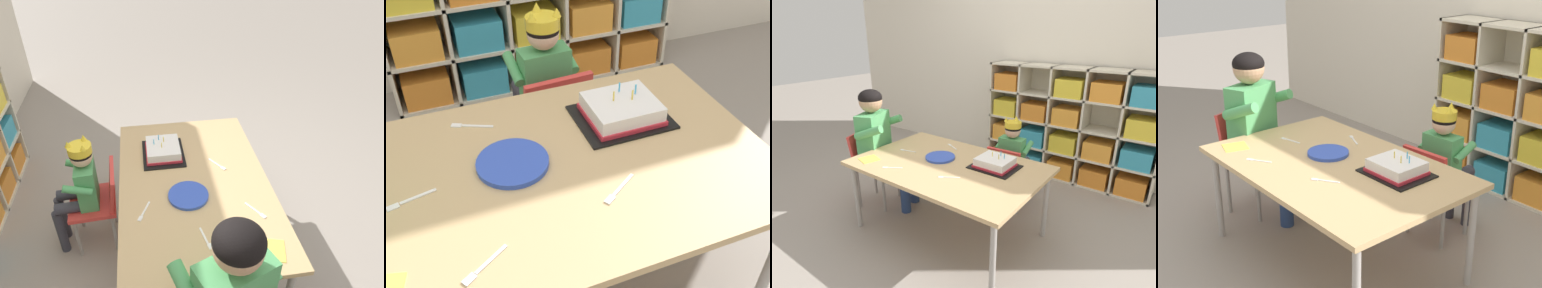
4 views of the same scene
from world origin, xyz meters
TOP-DOWN VIEW (x-y plane):
  - ground at (0.00, 0.00)m, footprint 16.00×16.00m
  - classroom_back_wall at (0.00, 1.70)m, footprint 5.89×0.10m
  - storage_cubby_shelf at (0.37, 1.48)m, footprint 1.71×0.31m
  - activity_table at (0.00, 0.00)m, footprint 1.36×0.87m
  - classroom_chair_blue at (0.18, 0.59)m, footprint 0.34×0.33m
  - child_with_crown at (0.18, 0.69)m, footprint 0.30×0.31m
  - classroom_chair_adult_side at (-0.83, -0.05)m, footprint 0.41×0.42m
  - adult_helper_seated at (-0.73, -0.01)m, footprint 0.49×0.47m
  - birthday_cake_on_tray at (0.30, 0.16)m, footprint 0.32×0.26m
  - paper_plate_stack at (-0.12, 0.05)m, footprint 0.23×0.23m
  - paper_napkin_square at (-0.54, -0.28)m, footprint 0.16×0.16m
  - fork_at_table_front_edge at (-0.29, -0.29)m, footprint 0.13×0.09m
  - fork_by_napkin at (0.13, -0.17)m, footprint 0.13×0.09m
  - fork_near_child_seat at (-0.20, 0.30)m, footprint 0.14×0.07m
  - fork_beside_plate_stack at (-0.43, 0.01)m, footprint 0.14×0.04m

SIDE VIEW (x-z plane):
  - ground at x=0.00m, z-range 0.00..0.00m
  - classroom_chair_blue at x=0.18m, z-range 0.06..0.64m
  - classroom_chair_adult_side at x=-0.83m, z-range 0.09..0.75m
  - child_with_crown at x=0.18m, z-range 0.10..0.91m
  - storage_cubby_shelf at x=0.37m, z-range -0.05..1.11m
  - activity_table at x=0.00m, z-range 0.25..0.82m
  - paper_napkin_square at x=-0.54m, z-range 0.57..0.58m
  - fork_by_napkin at x=0.13m, z-range 0.57..0.58m
  - fork_near_child_seat at x=-0.20m, z-range 0.57..0.58m
  - fork_beside_plate_stack at x=-0.43m, z-range 0.57..0.58m
  - fork_at_table_front_edge at x=-0.29m, z-range 0.57..0.58m
  - paper_plate_stack at x=-0.12m, z-range 0.57..0.59m
  - birthday_cake_on_tray at x=0.30m, z-range 0.55..0.66m
  - adult_helper_seated at x=-0.73m, z-range 0.12..1.16m
  - classroom_back_wall at x=0.00m, z-range 0.00..2.73m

